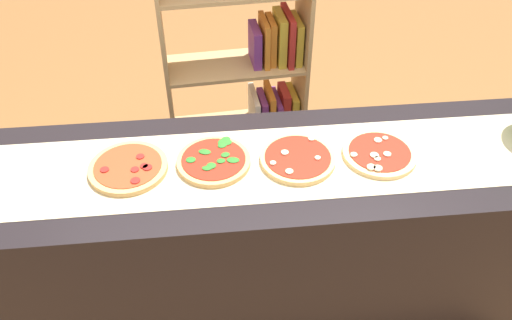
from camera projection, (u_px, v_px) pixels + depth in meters
ground_plane at (256, 312)px, 2.48m from camera, size 12.00×12.00×0.00m
counter at (256, 249)px, 2.16m from camera, size 2.51×0.62×0.95m
parchment_paper at (256, 164)px, 1.85m from camera, size 2.16×0.40×0.00m
pizza_pepperoni_0 at (128, 168)px, 1.82m from camera, size 0.28×0.28×0.03m
pizza_spinach_1 at (214, 161)px, 1.84m from camera, size 0.26×0.26×0.03m
pizza_mushroom_2 at (297, 158)px, 1.85m from camera, size 0.27×0.27×0.03m
pizza_mushroom_3 at (379, 154)px, 1.87m from camera, size 0.27×0.27×0.03m
bookshelf at (254, 70)px, 2.68m from camera, size 0.74×0.35×1.62m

